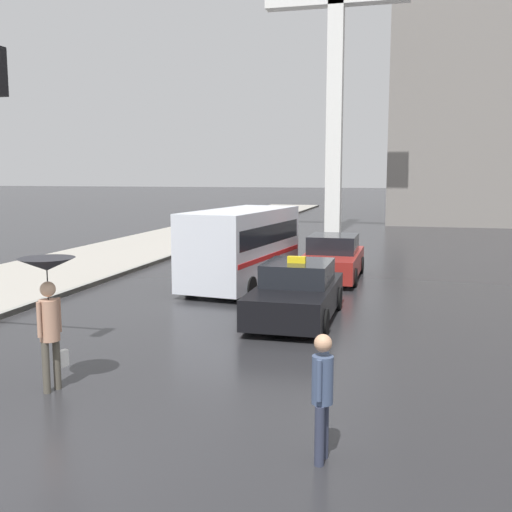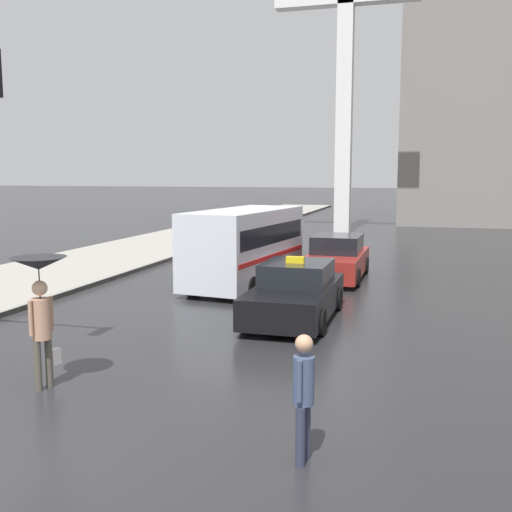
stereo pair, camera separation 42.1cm
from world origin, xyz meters
TOP-DOWN VIEW (x-y plane):
  - taxi at (1.82, 8.54)m, footprint 1.91×4.25m
  - sedan_red at (1.95, 14.59)m, footprint 1.91×4.47m
  - ambulance_van at (-0.68, 12.47)m, footprint 2.69×5.65m
  - pedestrian_with_umbrella at (-1.18, 2.68)m, footprint 0.91×0.91m
  - pedestrian_man at (3.47, 1.34)m, footprint 0.29×0.42m
  - building_tower_near at (9.51, 41.97)m, footprint 13.26×11.50m
  - monument_cross at (-0.01, 30.45)m, footprint 8.32×0.90m

SIDE VIEW (x-z plane):
  - taxi at x=1.82m, z-range -0.14..1.43m
  - sedan_red at x=1.95m, z-range -0.07..1.41m
  - pedestrian_man at x=3.47m, z-range 0.12..1.75m
  - ambulance_van at x=-0.68m, z-range 0.13..2.57m
  - pedestrian_with_umbrella at x=-1.18m, z-range 0.57..2.79m
  - monument_cross at x=-0.01m, z-range 1.27..20.18m
  - building_tower_near at x=9.51m, z-range 0.00..23.18m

